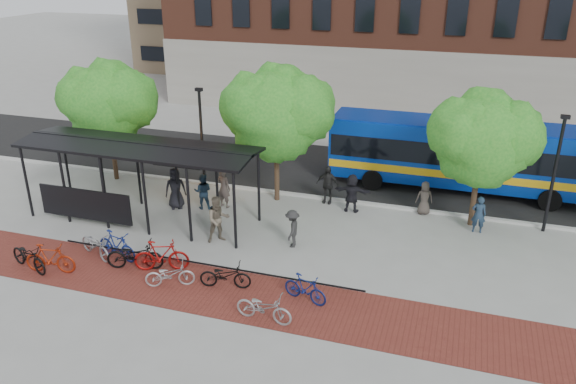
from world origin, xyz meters
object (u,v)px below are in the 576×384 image
(lamp_post_left, at_px, (202,136))
(pedestrian_9, at_px, (292,229))
(pedestrian_4, at_px, (327,184))
(pedestrian_7, at_px, (479,214))
(tree_b, at_px, (279,110))
(pedestrian_1, at_px, (224,188))
(bike_5, at_px, (161,256))
(bike_1, at_px, (50,258))
(bus_shelter, at_px, (136,155))
(pedestrian_5, at_px, (352,193))
(lamp_post_right, at_px, (555,171))
(bike_3, at_px, (117,245))
(bus, at_px, (462,152))
(pedestrian_6, at_px, (424,198))
(bike_4, at_px, (135,255))
(pedestrian_8, at_px, (218,219))
(bike_8, at_px, (225,275))
(bike_11, at_px, (305,289))
(pedestrian_2, at_px, (203,191))
(bike_2, at_px, (95,245))
(tree_a, at_px, (109,100))
(bike_0, at_px, (29,256))
(bike_6, at_px, (170,274))
(pedestrian_0, at_px, (176,188))
(bike_10, at_px, (264,307))

(lamp_post_left, bearing_deg, pedestrian_9, -36.91)
(pedestrian_4, relative_size, pedestrian_7, 1.13)
(lamp_post_left, xyz_separation_m, pedestrian_4, (6.40, 0.08, -1.82))
(tree_b, distance_m, pedestrian_1, 4.44)
(bike_5, bearing_deg, bike_1, 89.72)
(bus_shelter, distance_m, pedestrian_5, 9.75)
(lamp_post_right, bearing_deg, bike_3, -154.55)
(bus, distance_m, pedestrian_6, 3.98)
(bike_4, height_order, pedestrian_8, pedestrian_8)
(bus, relative_size, bike_8, 6.97)
(tree_b, bearing_deg, pedestrian_1, -143.88)
(pedestrian_8, bearing_deg, pedestrian_4, 19.33)
(bike_11, xyz_separation_m, pedestrian_7, (5.55, 7.26, 0.32))
(bus, bearing_deg, pedestrian_4, -148.37)
(bike_8, relative_size, pedestrian_2, 1.09)
(bike_5, bearing_deg, lamp_post_right, -80.66)
(bus, bearing_deg, bike_2, -139.17)
(bike_5, distance_m, pedestrian_9, 5.26)
(bike_8, xyz_separation_m, pedestrian_1, (-2.86, 6.41, 0.46))
(lamp_post_right, relative_size, pedestrian_8, 2.59)
(tree_b, bearing_deg, bus, 25.91)
(tree_a, relative_size, pedestrian_5, 3.40)
(pedestrian_2, bearing_deg, lamp_post_right, 172.84)
(pedestrian_9, bearing_deg, bike_3, -69.28)
(pedestrian_7, bearing_deg, lamp_post_right, -161.48)
(tree_b, distance_m, pedestrian_6, 7.76)
(pedestrian_4, height_order, pedestrian_9, pedestrian_4)
(pedestrian_9, bearing_deg, pedestrian_6, 129.48)
(bike_0, xyz_separation_m, pedestrian_5, (10.45, 8.82, 0.36))
(bike_6, xyz_separation_m, pedestrian_0, (-3.03, 6.13, 0.52))
(pedestrian_6, xyz_separation_m, pedestrian_9, (-4.79, -4.80, 0.01))
(pedestrian_1, bearing_deg, bike_1, 75.43)
(bike_2, distance_m, bike_10, 7.96)
(bike_11, height_order, pedestrian_4, pedestrian_4)
(lamp_post_right, relative_size, bike_3, 2.65)
(tree_b, bearing_deg, bike_6, -98.33)
(bus, height_order, pedestrian_0, bus)
(bike_2, distance_m, pedestrian_8, 4.88)
(tree_b, height_order, pedestrian_4, tree_b)
(bike_10, height_order, pedestrian_0, pedestrian_0)
(bus, distance_m, pedestrian_9, 10.43)
(bike_11, bearing_deg, bus_shelter, 81.44)
(lamp_post_right, distance_m, bike_0, 21.07)
(pedestrian_1, bearing_deg, bike_10, 133.80)
(lamp_post_left, relative_size, bike_3, 2.65)
(bike_2, relative_size, bike_3, 1.01)
(lamp_post_right, xyz_separation_m, bike_5, (-13.97, -7.90, -2.13))
(bike_2, height_order, pedestrian_0, pedestrian_0)
(bike_10, xyz_separation_m, pedestrian_1, (-4.85, 7.86, 0.44))
(bike_11, xyz_separation_m, pedestrian_4, (-1.31, 8.31, 0.43))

